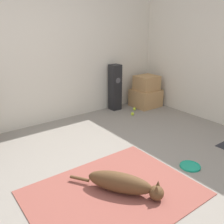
{
  "coord_description": "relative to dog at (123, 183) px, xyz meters",
  "views": [
    {
      "loc": [
        -1.51,
        -2.06,
        1.75
      ],
      "look_at": [
        0.63,
        0.81,
        0.45
      ],
      "focal_mm": 40.0,
      "sensor_mm": 36.0,
      "label": 1
    }
  ],
  "objects": [
    {
      "name": "cardboard_box_upper",
      "position": [
        2.28,
        2.01,
        0.4
      ],
      "size": [
        0.45,
        0.41,
        0.3
      ],
      "color": "tan",
      "rests_on": "cardboard_box_lower"
    },
    {
      "name": "tennis_ball_by_boxes",
      "position": [
        1.89,
        1.94,
        -0.09
      ],
      "size": [
        0.07,
        0.07,
        0.07
      ],
      "color": "#C6E033",
      "rests_on": "ground_plane"
    },
    {
      "name": "tennis_ball_near_speaker",
      "position": [
        1.65,
        1.74,
        -0.09
      ],
      "size": [
        0.07,
        0.07,
        0.07
      ],
      "color": "#C6E033",
      "rests_on": "ground_plane"
    },
    {
      "name": "ground_plane",
      "position": [
        0.08,
        0.33,
        -0.12
      ],
      "size": [
        12.0,
        12.0,
        0.0
      ],
      "primitive_type": "plane",
      "color": "gray"
    },
    {
      "name": "cardboard_box_lower",
      "position": [
        2.27,
        2.01,
        0.06
      ],
      "size": [
        0.56,
        0.51,
        0.37
      ],
      "color": "tan",
      "rests_on": "ground_plane"
    },
    {
      "name": "frisbee",
      "position": [
        1.01,
        -0.12,
        -0.11
      ],
      "size": [
        0.26,
        0.26,
        0.03
      ],
      "color": "#199E7A",
      "rests_on": "ground_plane"
    },
    {
      "name": "wall_back",
      "position": [
        0.08,
        2.43,
        1.15
      ],
      "size": [
        8.0,
        0.06,
        2.55
      ],
      "color": "silver",
      "rests_on": "ground_plane"
    },
    {
      "name": "dog",
      "position": [
        0.0,
        0.0,
        0.0
      ],
      "size": [
        0.65,
        0.92,
        0.23
      ],
      "color": "brown",
      "rests_on": "area_rug"
    },
    {
      "name": "floor_speaker",
      "position": [
        1.61,
        2.25,
        0.35
      ],
      "size": [
        0.21,
        0.21,
        0.94
      ],
      "color": "black",
      "rests_on": "ground_plane"
    },
    {
      "name": "area_rug",
      "position": [
        -0.09,
        0.05,
        -0.12
      ],
      "size": [
        1.76,
        1.36,
        0.01
      ],
      "color": "#934C42",
      "rests_on": "ground_plane"
    }
  ]
}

